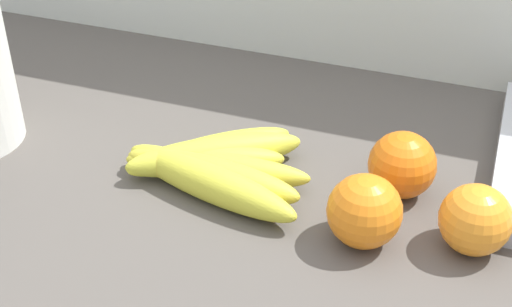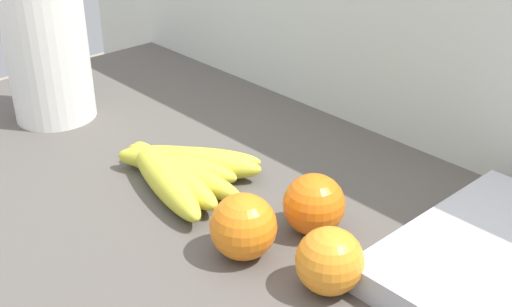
{
  "view_description": "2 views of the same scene",
  "coord_description": "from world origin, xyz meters",
  "px_view_note": "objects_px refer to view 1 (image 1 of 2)",
  "views": [
    {
      "loc": [
        0.05,
        -0.57,
        1.33
      ],
      "look_at": [
        -0.16,
        0.03,
        0.9
      ],
      "focal_mm": 52.18,
      "sensor_mm": 36.0,
      "label": 1
    },
    {
      "loc": [
        0.39,
        -0.4,
        1.28
      ],
      "look_at": [
        -0.1,
        0.06,
        0.93
      ],
      "focal_mm": 45.84,
      "sensor_mm": 36.0,
      "label": 2
    }
  ],
  "objects_px": {
    "banana_bunch": "(212,166)",
    "orange_front": "(364,211)",
    "orange_right": "(475,222)",
    "orange_back_right": "(402,165)"
  },
  "relations": [
    {
      "from": "banana_bunch",
      "to": "orange_right",
      "type": "distance_m",
      "value": 0.27
    },
    {
      "from": "orange_back_right",
      "to": "orange_front",
      "type": "bearing_deg",
      "value": -102.46
    },
    {
      "from": "orange_front",
      "to": "orange_back_right",
      "type": "distance_m",
      "value": 0.09
    },
    {
      "from": "banana_bunch",
      "to": "orange_right",
      "type": "relative_size",
      "value": 3.14
    },
    {
      "from": "orange_front",
      "to": "orange_right",
      "type": "height_order",
      "value": "orange_front"
    },
    {
      "from": "banana_bunch",
      "to": "orange_front",
      "type": "xyz_separation_m",
      "value": [
        0.17,
        -0.04,
        0.02
      ]
    },
    {
      "from": "banana_bunch",
      "to": "orange_right",
      "type": "height_order",
      "value": "orange_right"
    },
    {
      "from": "orange_front",
      "to": "orange_back_right",
      "type": "bearing_deg",
      "value": 77.54
    },
    {
      "from": "orange_right",
      "to": "orange_back_right",
      "type": "bearing_deg",
      "value": 140.18
    },
    {
      "from": "banana_bunch",
      "to": "orange_back_right",
      "type": "xyz_separation_m",
      "value": [
        0.19,
        0.05,
        0.02
      ]
    }
  ]
}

